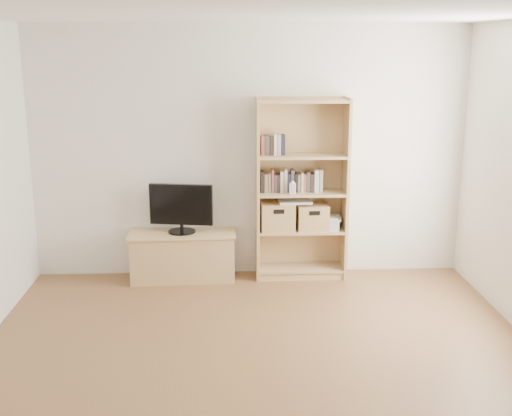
{
  "coord_description": "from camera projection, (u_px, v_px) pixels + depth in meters",
  "views": [
    {
      "loc": [
        -0.24,
        -4.07,
        2.39
      ],
      "look_at": [
        0.04,
        1.9,
        0.86
      ],
      "focal_mm": 45.0,
      "sensor_mm": 36.0,
      "label": 1
    }
  ],
  "objects": [
    {
      "name": "back_wall",
      "position": [
        249.0,
        153.0,
        6.64
      ],
      "size": [
        4.5,
        0.02,
        2.6
      ],
      "primitive_type": "cube",
      "color": "silver",
      "rests_on": "floor"
    },
    {
      "name": "television",
      "position": [
        181.0,
        208.0,
        6.55
      ],
      "size": [
        0.65,
        0.16,
        0.51
      ],
      "primitive_type": "cube",
      "rotation": [
        0.0,
        0.0,
        -0.16
      ],
      "color": "black",
      "rests_on": "tv_stand"
    },
    {
      "name": "tv_stand",
      "position": [
        183.0,
        257.0,
        6.68
      ],
      "size": [
        1.08,
        0.44,
        0.49
      ],
      "primitive_type": "cube",
      "rotation": [
        0.0,
        0.0,
        0.04
      ],
      "color": "tan",
      "rests_on": "floor"
    },
    {
      "name": "books_row_mid",
      "position": [
        302.0,
        180.0,
        6.59
      ],
      "size": [
        0.87,
        0.18,
        0.23
      ],
      "primitive_type": "cube",
      "rotation": [
        0.0,
        0.0,
        -0.01
      ],
      "color": "black",
      "rests_on": "bookshelf"
    },
    {
      "name": "magazine_stack",
      "position": [
        332.0,
        223.0,
        6.69
      ],
      "size": [
        0.22,
        0.27,
        0.11
      ],
      "primitive_type": "cube",
      "rotation": [
        0.0,
        0.0,
        -0.24
      ],
      "color": "beige",
      "rests_on": "bookshelf"
    },
    {
      "name": "basket_left",
      "position": [
        277.0,
        216.0,
        6.64
      ],
      "size": [
        0.36,
        0.3,
        0.29
      ],
      "primitive_type": "cube",
      "rotation": [
        0.0,
        0.0,
        0.05
      ],
      "color": "#9B7046",
      "rests_on": "bookshelf"
    },
    {
      "name": "laptop",
      "position": [
        295.0,
        201.0,
        6.61
      ],
      "size": [
        0.35,
        0.25,
        0.03
      ],
      "primitive_type": "cube",
      "rotation": [
        0.0,
        0.0,
        0.05
      ],
      "color": "silver",
      "rests_on": "basket_left"
    },
    {
      "name": "baby_monitor",
      "position": [
        293.0,
        189.0,
        6.48
      ],
      "size": [
        0.07,
        0.05,
        0.11
      ],
      "primitive_type": "cube",
      "rotation": [
        0.0,
        0.0,
        -0.26
      ],
      "color": "white",
      "rests_on": "bookshelf"
    },
    {
      "name": "books_row_upper",
      "position": [
        282.0,
        145.0,
        6.49
      ],
      "size": [
        0.38,
        0.15,
        0.2
      ],
      "primitive_type": "cube",
      "rotation": [
        0.0,
        0.0,
        0.05
      ],
      "color": "black",
      "rests_on": "bookshelf"
    },
    {
      "name": "ceiling",
      "position": [
        264.0,
        9.0,
        3.9
      ],
      "size": [
        4.5,
        5.0,
        0.01
      ],
      "primitive_type": "cube",
      "color": "white",
      "rests_on": "back_wall"
    },
    {
      "name": "basket_right",
      "position": [
        312.0,
        217.0,
        6.66
      ],
      "size": [
        0.33,
        0.28,
        0.26
      ],
      "primitive_type": "cube",
      "rotation": [
        0.0,
        0.0,
        0.05
      ],
      "color": "#9B7046",
      "rests_on": "bookshelf"
    },
    {
      "name": "floor",
      "position": [
        263.0,
        392.0,
        4.54
      ],
      "size": [
        4.5,
        5.0,
        0.01
      ],
      "primitive_type": "cube",
      "color": "brown",
      "rests_on": "ground"
    },
    {
      "name": "bookshelf",
      "position": [
        302.0,
        190.0,
        6.59
      ],
      "size": [
        0.94,
        0.34,
        1.88
      ],
      "primitive_type": "cube",
      "rotation": [
        0.0,
        0.0,
        -0.0
      ],
      "color": "tan",
      "rests_on": "floor"
    }
  ]
}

